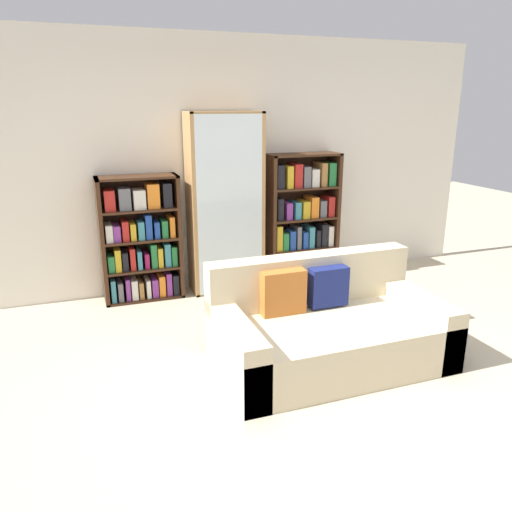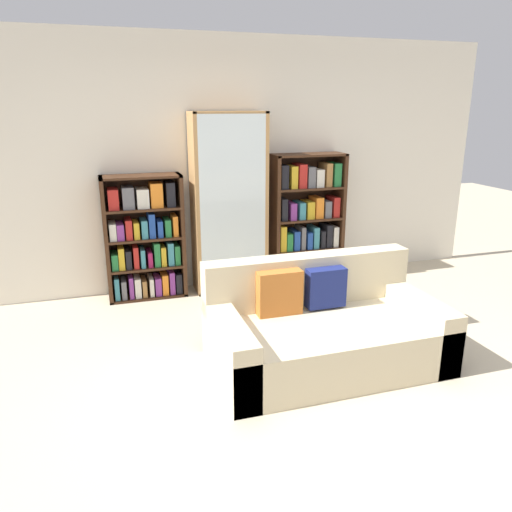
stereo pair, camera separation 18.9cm
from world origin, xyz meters
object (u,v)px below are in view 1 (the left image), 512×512
at_px(bookshelf_left, 141,241).
at_px(bookshelf_right, 301,220).
at_px(couch, 327,329).
at_px(wine_bottle, 315,300).
at_px(display_cabinet, 225,205).

distance_m(bookshelf_left, bookshelf_right, 1.83).
xyz_separation_m(couch, wine_bottle, (0.31, 0.83, -0.10)).
relative_size(bookshelf_right, wine_bottle, 3.68).
bearing_deg(wine_bottle, display_cabinet, 119.25).
relative_size(couch, wine_bottle, 4.48).
height_order(couch, display_cabinet, display_cabinet).
bearing_deg(display_cabinet, bookshelf_left, 179.03).
relative_size(bookshelf_left, display_cabinet, 0.68).
relative_size(display_cabinet, bookshelf_right, 1.31).
distance_m(couch, bookshelf_right, 2.04).
xyz_separation_m(display_cabinet, wine_bottle, (0.58, -1.04, -0.78)).
bearing_deg(couch, bookshelf_left, 122.04).
relative_size(couch, display_cabinet, 0.93).
distance_m(bookshelf_left, wine_bottle, 1.89).
height_order(bookshelf_left, display_cabinet, display_cabinet).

